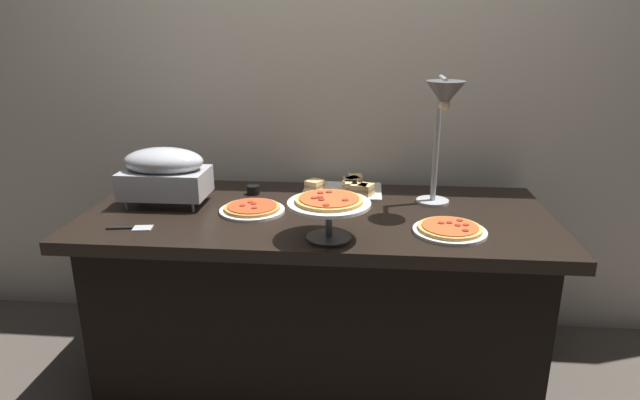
# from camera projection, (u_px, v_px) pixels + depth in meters

# --- Properties ---
(ground_plane) EXTENTS (8.00, 8.00, 0.00)m
(ground_plane) POSITION_uv_depth(u_px,v_px,m) (318.00, 369.00, 2.45)
(ground_plane) COLOR #4C443D
(back_wall) EXTENTS (4.40, 0.04, 2.40)m
(back_wall) POSITION_uv_depth(u_px,v_px,m) (327.00, 90.00, 2.55)
(back_wall) COLOR beige
(back_wall) RESTS_ON ground_plane
(buffet_table) EXTENTS (1.90, 0.84, 0.76)m
(buffet_table) POSITION_uv_depth(u_px,v_px,m) (318.00, 293.00, 2.33)
(buffet_table) COLOR black
(buffet_table) RESTS_ON ground_plane
(chafing_dish) EXTENTS (0.35, 0.22, 0.25)m
(chafing_dish) POSITION_uv_depth(u_px,v_px,m) (165.00, 172.00, 2.26)
(chafing_dish) COLOR #B7BABF
(chafing_dish) RESTS_ON buffet_table
(heat_lamp) EXTENTS (0.15, 0.30, 0.54)m
(heat_lamp) POSITION_uv_depth(u_px,v_px,m) (443.00, 109.00, 2.08)
(heat_lamp) COLOR #B7BABF
(heat_lamp) RESTS_ON buffet_table
(pizza_plate_front) EXTENTS (0.27, 0.27, 0.03)m
(pizza_plate_front) POSITION_uv_depth(u_px,v_px,m) (252.00, 209.00, 2.21)
(pizza_plate_front) COLOR white
(pizza_plate_front) RESTS_ON buffet_table
(pizza_plate_center) EXTENTS (0.27, 0.27, 0.03)m
(pizza_plate_center) POSITION_uv_depth(u_px,v_px,m) (450.00, 230.00, 1.98)
(pizza_plate_center) COLOR white
(pizza_plate_center) RESTS_ON buffet_table
(pizza_plate_raised_stand) EXTENTS (0.30, 0.30, 0.16)m
(pizza_plate_raised_stand) POSITION_uv_depth(u_px,v_px,m) (329.00, 206.00, 1.90)
(pizza_plate_raised_stand) COLOR #595B60
(pizza_plate_raised_stand) RESTS_ON buffet_table
(sandwich_platter) EXTENTS (0.36, 0.27, 0.06)m
(sandwich_platter) POSITION_uv_depth(u_px,v_px,m) (346.00, 187.00, 2.46)
(sandwich_platter) COLOR white
(sandwich_platter) RESTS_ON buffet_table
(sauce_cup_near) EXTENTS (0.06, 0.06, 0.04)m
(sauce_cup_near) POSITION_uv_depth(u_px,v_px,m) (253.00, 190.00, 2.44)
(sauce_cup_near) COLOR black
(sauce_cup_near) RESTS_ON buffet_table
(serving_spatula) EXTENTS (0.17, 0.07, 0.01)m
(serving_spatula) POSITION_uv_depth(u_px,v_px,m) (132.00, 228.00, 2.03)
(serving_spatula) COLOR #B7BABF
(serving_spatula) RESTS_ON buffet_table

